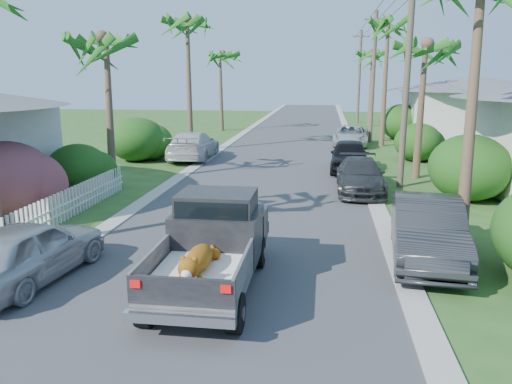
# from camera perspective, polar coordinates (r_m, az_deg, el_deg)

# --- Properties ---
(ground) EXTENTS (120.00, 120.00, 0.00)m
(ground) POSITION_cam_1_polar(r_m,az_deg,el_deg) (9.91, -6.91, -14.72)
(ground) COLOR #294E1D
(ground) RESTS_ON ground
(road) EXTENTS (8.00, 100.00, 0.02)m
(road) POSITION_cam_1_polar(r_m,az_deg,el_deg) (33.86, 3.80, 5.25)
(road) COLOR #38383A
(road) RESTS_ON ground
(curb_left) EXTENTS (0.60, 100.00, 0.06)m
(curb_left) POSITION_cam_1_polar(r_m,az_deg,el_deg) (34.42, -3.39, 5.42)
(curb_left) COLOR #A5A39E
(curb_left) RESTS_ON ground
(curb_right) EXTENTS (0.60, 100.00, 0.06)m
(curb_right) POSITION_cam_1_polar(r_m,az_deg,el_deg) (33.83, 11.11, 5.06)
(curb_right) COLOR #A5A39E
(curb_right) RESTS_ON ground
(pickup_truck) EXTENTS (1.98, 5.12, 2.06)m
(pickup_truck) POSITION_cam_1_polar(r_m,az_deg,el_deg) (11.32, -4.71, -5.48)
(pickup_truck) COLOR black
(pickup_truck) RESTS_ON ground
(parked_car_rn) EXTENTS (2.13, 4.92, 1.57)m
(parked_car_rn) POSITION_cam_1_polar(r_m,az_deg,el_deg) (13.43, 19.00, -4.18)
(parked_car_rn) COLOR #282A2D
(parked_car_rn) RESTS_ON ground
(parked_car_rm) EXTENTS (1.87, 4.58, 1.33)m
(parked_car_rm) POSITION_cam_1_polar(r_m,az_deg,el_deg) (20.64, 11.82, 1.79)
(parked_car_rm) COLOR #292C2E
(parked_car_rm) RESTS_ON ground
(parked_car_rf) EXTENTS (1.99, 4.59, 1.54)m
(parked_car_rf) POSITION_cam_1_polar(r_m,az_deg,el_deg) (25.16, 10.63, 4.08)
(parked_car_rf) COLOR black
(parked_car_rf) RESTS_ON ground
(parked_car_rd) EXTENTS (2.66, 5.05, 1.36)m
(parked_car_rd) POSITION_cam_1_polar(r_m,az_deg,el_deg) (34.59, 10.82, 6.33)
(parked_car_rd) COLOR silver
(parked_car_rd) RESTS_ON ground
(parked_car_ln) EXTENTS (2.18, 4.42, 1.45)m
(parked_car_ln) POSITION_cam_1_polar(r_m,az_deg,el_deg) (12.54, -24.62, -6.20)
(parked_car_ln) COLOR #AFB1B6
(parked_car_ln) RESTS_ON ground
(parked_car_lf) EXTENTS (2.34, 5.47, 1.57)m
(parked_car_lf) POSITION_cam_1_polar(r_m,az_deg,el_deg) (28.55, -7.18, 5.29)
(parked_car_lf) COLOR silver
(parked_car_lf) RESTS_ON ground
(palm_l_b) EXTENTS (4.40, 4.40, 7.40)m
(palm_l_b) POSITION_cam_1_polar(r_m,az_deg,el_deg) (22.46, -16.92, 16.47)
(palm_l_b) COLOR brown
(palm_l_b) RESTS_ON ground
(palm_l_c) EXTENTS (4.40, 4.40, 9.20)m
(palm_l_c) POSITION_cam_1_polar(r_m,az_deg,el_deg) (31.75, -7.88, 18.94)
(palm_l_c) COLOR brown
(palm_l_c) RESTS_ON ground
(palm_l_d) EXTENTS (4.40, 4.40, 7.70)m
(palm_l_d) POSITION_cam_1_polar(r_m,az_deg,el_deg) (43.41, -4.10, 15.47)
(palm_l_d) COLOR brown
(palm_l_d) RESTS_ON ground
(palm_r_b) EXTENTS (4.40, 4.40, 7.20)m
(palm_r_b) POSITION_cam_1_polar(r_m,az_deg,el_deg) (23.89, 18.81, 15.64)
(palm_r_b) COLOR brown
(palm_r_b) RESTS_ON ground
(palm_r_c) EXTENTS (4.40, 4.40, 9.40)m
(palm_r_c) POSITION_cam_1_polar(r_m,az_deg,el_deg) (34.86, 14.91, 18.43)
(palm_r_c) COLOR brown
(palm_r_c) RESTS_ON ground
(palm_r_d) EXTENTS (4.40, 4.40, 8.00)m
(palm_r_d) POSITION_cam_1_polar(r_m,az_deg,el_deg) (48.69, 13.17, 15.26)
(palm_r_d) COLOR brown
(palm_r_d) RESTS_ON ground
(shrub_l_b) EXTENTS (3.00, 3.30, 2.60)m
(shrub_l_b) POSITION_cam_1_polar(r_m,az_deg,el_deg) (17.96, -26.70, 1.06)
(shrub_l_b) COLOR #C71C63
(shrub_l_b) RESTS_ON ground
(shrub_l_c) EXTENTS (2.40, 2.64, 2.00)m
(shrub_l_c) POSITION_cam_1_polar(r_m,az_deg,el_deg) (21.18, -19.70, 2.50)
(shrub_l_c) COLOR #194413
(shrub_l_c) RESTS_ON ground
(shrub_l_d) EXTENTS (3.20, 3.52, 2.40)m
(shrub_l_d) POSITION_cam_1_polar(r_m,az_deg,el_deg) (28.61, -13.50, 5.88)
(shrub_l_d) COLOR #194413
(shrub_l_d) RESTS_ON ground
(shrub_r_b) EXTENTS (3.00, 3.30, 2.50)m
(shrub_r_b) POSITION_cam_1_polar(r_m,az_deg,el_deg) (20.50, 23.19, 2.59)
(shrub_r_b) COLOR #194413
(shrub_r_b) RESTS_ON ground
(shrub_r_c) EXTENTS (2.60, 2.86, 2.10)m
(shrub_r_c) POSITION_cam_1_polar(r_m,az_deg,el_deg) (29.15, 18.04, 5.43)
(shrub_r_c) COLOR #194413
(shrub_r_c) RESTS_ON ground
(shrub_r_d) EXTENTS (3.20, 3.52, 2.60)m
(shrub_r_d) POSITION_cam_1_polar(r_m,az_deg,el_deg) (39.02, 16.27, 7.70)
(shrub_r_d) COLOR #194413
(shrub_r_d) RESTS_ON ground
(picket_fence) EXTENTS (0.10, 11.00, 1.00)m
(picket_fence) POSITION_cam_1_polar(r_m,az_deg,el_deg) (16.77, -22.29, -2.10)
(picket_fence) COLOR white
(picket_fence) RESTS_ON ground
(house_right_far) EXTENTS (9.00, 8.00, 4.60)m
(house_right_far) POSITION_cam_1_polar(r_m,az_deg,el_deg) (40.00, 23.52, 8.45)
(house_right_far) COLOR silver
(house_right_far) RESTS_ON ground
(utility_pole_b) EXTENTS (1.60, 0.26, 9.00)m
(utility_pole_b) POSITION_cam_1_polar(r_m,az_deg,el_deg) (21.71, 16.88, 12.52)
(utility_pole_b) COLOR brown
(utility_pole_b) RESTS_ON ground
(utility_pole_c) EXTENTS (1.60, 0.26, 9.00)m
(utility_pole_c) POSITION_cam_1_polar(r_m,az_deg,el_deg) (36.61, 13.25, 12.73)
(utility_pole_c) COLOR brown
(utility_pole_c) RESTS_ON ground
(utility_pole_d) EXTENTS (1.60, 0.26, 9.00)m
(utility_pole_d) POSITION_cam_1_polar(r_m,az_deg,el_deg) (51.57, 11.72, 12.81)
(utility_pole_d) COLOR brown
(utility_pole_d) RESTS_ON ground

